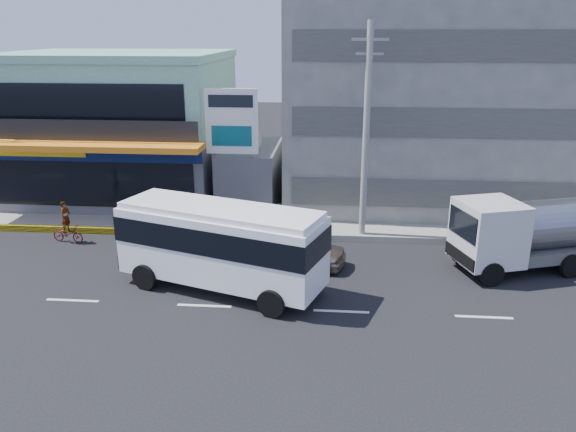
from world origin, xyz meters
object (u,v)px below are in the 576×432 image
at_px(sedan, 294,248).
at_px(motorcycle_rider, 67,229).
at_px(utility_pole_near, 366,133).
at_px(tanker_truck, 540,231).
at_px(satellite_dish, 248,149).
at_px(billboard, 232,129).
at_px(shop_building, 121,129).
at_px(concrete_building, 433,78).
at_px(minibus, 221,241).

xyz_separation_m(sedan, motorcycle_rider, (-10.88, 1.72, -0.09)).
height_order(utility_pole_near, tanker_truck, utility_pole_near).
distance_m(satellite_dish, billboard, 2.31).
height_order(shop_building, sedan, shop_building).
bearing_deg(motorcycle_rider, billboard, 24.56).
bearing_deg(concrete_building, motorcycle_rider, -152.84).
relative_size(satellite_dish, motorcycle_rider, 0.74).
relative_size(shop_building, concrete_building, 0.77).
xyz_separation_m(billboard, minibus, (0.89, -7.70, -2.93)).
bearing_deg(shop_building, tanker_truck, -23.86).
bearing_deg(tanker_truck, satellite_dish, 154.02).
distance_m(concrete_building, motorcycle_rider, 21.07).
xyz_separation_m(minibus, tanker_truck, (12.79, 3.08, -0.34)).
relative_size(billboard, minibus, 0.82).
relative_size(shop_building, utility_pole_near, 1.24).
bearing_deg(billboard, sedan, -55.52).
xyz_separation_m(utility_pole_near, sedan, (-3.00, -3.30, -4.40)).
bearing_deg(billboard, minibus, -83.39).
bearing_deg(motorcycle_rider, sedan, -8.99).
bearing_deg(motorcycle_rider, tanker_truck, -3.39).
bearing_deg(satellite_dish, concrete_building, 21.80).
bearing_deg(shop_building, utility_pole_near, -25.06).
distance_m(shop_building, minibus, 15.14).
height_order(shop_building, motorcycle_rider, shop_building).
distance_m(satellite_dish, motorcycle_rider, 9.87).
bearing_deg(minibus, satellite_dish, 92.36).
bearing_deg(motorcycle_rider, minibus, -27.60).
xyz_separation_m(concrete_building, motorcycle_rider, (-17.88, -9.17, -6.33)).
xyz_separation_m(concrete_building, satellite_dish, (-10.00, -4.00, -3.42)).
xyz_separation_m(billboard, motorcycle_rider, (-7.38, -3.37, -4.26)).
bearing_deg(satellite_dish, tanker_truck, -25.98).
bearing_deg(concrete_building, billboard, -151.08).
bearing_deg(motorcycle_rider, satellite_dish, 33.28).
distance_m(shop_building, concrete_building, 18.28).
bearing_deg(utility_pole_near, concrete_building, 62.24).
height_order(utility_pole_near, sedan, utility_pole_near).
relative_size(billboard, utility_pole_near, 0.69).
bearing_deg(utility_pole_near, minibus, -133.55).
xyz_separation_m(concrete_building, minibus, (-9.61, -13.50, -5.01)).
height_order(minibus, tanker_truck, minibus).
relative_size(minibus, motorcycle_rider, 4.15).
bearing_deg(shop_building, satellite_dish, -20.21).
bearing_deg(sedan, tanker_truck, -74.62).
relative_size(shop_building, sedan, 2.81).
bearing_deg(tanker_truck, sedan, -177.33).
height_order(tanker_truck, motorcycle_rider, tanker_truck).
distance_m(shop_building, tanker_truck, 23.28).
relative_size(utility_pole_near, minibus, 1.19).
height_order(concrete_building, satellite_dish, concrete_building).
distance_m(concrete_building, utility_pole_near, 8.79).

